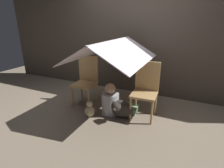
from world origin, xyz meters
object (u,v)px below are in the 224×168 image
Objects in this scene: chair_right at (145,88)px; dog at (120,108)px; chair_left at (86,79)px; person_front at (110,101)px.

chair_right reaches higher than dog.
dog is at bearing -21.74° from chair_left.
chair_left is 1.64× the size of person_front.
chair_left reaches higher than person_front.
dog is (0.82, -0.26, -0.33)m from chair_left.
person_front is 0.22m from dog.
chair_right is at bearing -3.84° from chair_left.
person_front is 1.21× the size of dog.
chair_right reaches higher than person_front.
person_front is at bearing -161.73° from chair_right.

